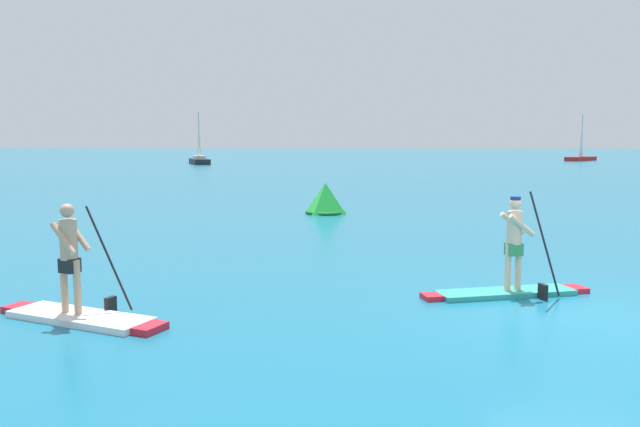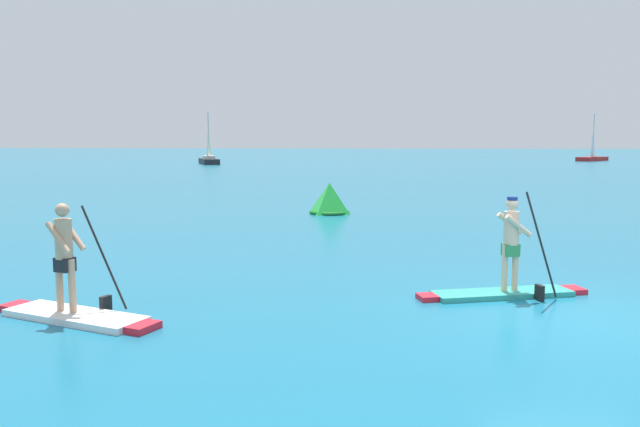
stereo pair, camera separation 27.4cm
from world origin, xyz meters
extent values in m
plane|color=#196B8C|center=(0.00, 0.00, 0.00)|extent=(440.00, 440.00, 0.00)
cube|color=white|center=(-7.65, -1.15, 0.05)|extent=(2.49, 1.43, 0.10)
cube|color=red|center=(-6.38, -1.57, 0.05)|extent=(0.44, 0.57, 0.10)
cube|color=red|center=(-8.92, -0.73, 0.05)|extent=(0.42, 0.50, 0.10)
cylinder|color=tan|center=(-7.68, -1.14, 0.52)|extent=(0.11, 0.11, 0.84)
cylinder|color=tan|center=(-7.94, -1.06, 0.52)|extent=(0.11, 0.11, 0.84)
cube|color=black|center=(-7.81, -1.10, 0.85)|extent=(0.32, 0.29, 0.22)
cylinder|color=tan|center=(-7.81, -1.10, 1.25)|extent=(0.26, 0.26, 0.62)
sphere|color=tan|center=(-7.81, -1.10, 1.69)|extent=(0.21, 0.21, 0.21)
cylinder|color=tan|center=(-7.71, -0.97, 1.29)|extent=(0.46, 0.23, 0.49)
cylinder|color=tan|center=(-7.81, -1.26, 1.29)|extent=(0.46, 0.23, 0.49)
cylinder|color=black|center=(-7.33, -0.77, 0.91)|extent=(0.85, 0.32, 1.60)
cube|color=black|center=(-7.33, -0.77, 0.12)|extent=(0.14, 0.22, 0.32)
cube|color=teal|center=(-0.88, 1.17, 0.05)|extent=(2.56, 1.37, 0.09)
cube|color=red|center=(0.45, 1.61, 0.05)|extent=(0.43, 0.51, 0.09)
cube|color=red|center=(-2.20, 0.72, 0.05)|extent=(0.41, 0.45, 0.09)
cylinder|color=beige|center=(-0.65, 1.24, 0.51)|extent=(0.11, 0.11, 0.83)
cylinder|color=beige|center=(-0.84, 1.18, 0.51)|extent=(0.11, 0.11, 0.83)
cube|color=#338C4C|center=(-0.75, 1.21, 0.83)|extent=(0.32, 0.29, 0.22)
cylinder|color=beige|center=(-0.75, 1.21, 1.21)|extent=(0.26, 0.26, 0.59)
sphere|color=beige|center=(-0.75, 1.21, 1.64)|extent=(0.21, 0.21, 0.21)
cylinder|color=navy|center=(-0.75, 1.21, 1.74)|extent=(0.18, 0.18, 0.06)
cylinder|color=beige|center=(-0.75, 1.37, 1.27)|extent=(0.51, 0.25, 0.44)
cylinder|color=beige|center=(-0.65, 1.08, 1.27)|extent=(0.51, 0.25, 0.44)
cylinder|color=black|center=(-0.29, 0.93, 0.97)|extent=(0.64, 0.24, 1.85)
cube|color=black|center=(-0.29, 0.93, 0.11)|extent=(0.14, 0.22, 0.32)
pyramid|color=green|center=(-5.31, 13.38, 0.58)|extent=(1.70, 1.70, 1.17)
torus|color=#167226|center=(-5.31, 13.38, 0.06)|extent=(1.53, 1.53, 0.12)
cube|color=black|center=(-25.32, 62.73, 0.31)|extent=(4.25, 6.55, 0.62)
cylinder|color=#B2B2B7|center=(-25.32, 62.73, 3.40)|extent=(0.12, 0.12, 5.56)
pyramid|color=beige|center=(-25.32, 62.73, 2.91)|extent=(0.56, 2.84, 4.39)
cube|color=silver|center=(-25.32, 62.73, 0.81)|extent=(2.09, 2.61, 0.37)
cube|color=#A51E1E|center=(23.97, 80.65, 0.28)|extent=(5.53, 6.19, 0.56)
cylinder|color=#B2B2B7|center=(23.97, 80.65, 3.51)|extent=(0.12, 0.12, 5.91)
pyramid|color=white|center=(23.97, 80.65, 3.05)|extent=(1.26, 2.68, 4.79)
camera|label=1|loc=(-3.01, -9.98, 2.73)|focal=34.96mm
camera|label=2|loc=(-2.74, -9.95, 2.73)|focal=34.96mm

